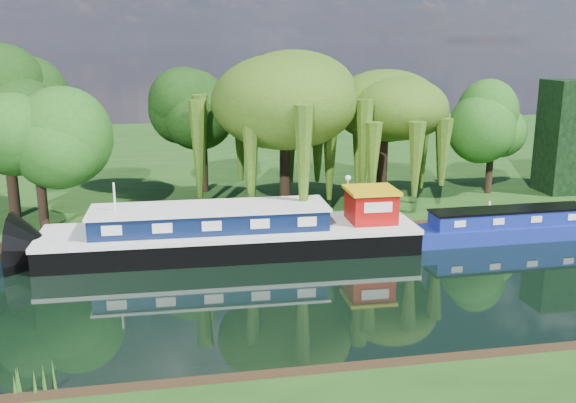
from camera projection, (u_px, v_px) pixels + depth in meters
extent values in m
plane|color=black|center=(397.00, 282.00, 30.31)|extent=(120.00, 120.00, 0.00)
cube|color=#183B10|center=(277.00, 155.00, 62.67)|extent=(120.00, 52.00, 0.45)
cube|color=black|center=(232.00, 243.00, 34.51)|extent=(19.95, 4.83, 1.32)
cube|color=silver|center=(231.00, 229.00, 34.32)|extent=(20.06, 4.92, 0.24)
cube|color=#0C183B|center=(210.00, 219.00, 33.99)|extent=(12.38, 3.43, 1.05)
cube|color=silver|center=(210.00, 208.00, 33.84)|extent=(12.60, 3.66, 0.13)
cube|color=#960C0A|center=(371.00, 206.00, 35.32)|extent=(2.48, 2.48, 1.65)
cube|color=gold|center=(371.00, 190.00, 35.10)|extent=(2.76, 2.76, 0.18)
cylinder|color=silver|center=(115.00, 208.00, 33.02)|extent=(0.11, 0.11, 2.65)
cube|color=navy|center=(508.00, 233.00, 36.89)|extent=(13.33, 2.46, 1.00)
cube|color=navy|center=(510.00, 217.00, 36.67)|extent=(9.33, 1.83, 0.83)
cube|color=black|center=(510.00, 209.00, 36.55)|extent=(9.45, 1.94, 0.11)
cube|color=silver|center=(460.00, 224.00, 35.16)|extent=(0.67, 0.07, 0.35)
cube|color=silver|center=(499.00, 222.00, 35.62)|extent=(0.67, 0.07, 0.35)
cube|color=silver|center=(536.00, 219.00, 36.08)|extent=(0.67, 0.07, 0.35)
cube|color=silver|center=(573.00, 217.00, 36.53)|extent=(0.67, 0.07, 0.35)
imported|color=#960C0A|center=(179.00, 258.00, 33.71)|extent=(3.53, 2.78, 0.66)
cylinder|color=black|center=(285.00, 167.00, 40.49)|extent=(0.74, 0.74, 5.74)
ellipsoid|color=#2D4C10|center=(285.00, 101.00, 39.48)|extent=(8.02, 8.02, 5.18)
cylinder|color=black|center=(382.00, 170.00, 42.20)|extent=(0.68, 0.68, 4.79)
ellipsoid|color=#2D4C10|center=(384.00, 117.00, 41.36)|extent=(6.54, 6.54, 4.23)
cylinder|color=black|center=(41.00, 181.00, 36.00)|extent=(0.54, 0.54, 5.99)
ellipsoid|color=#1F4C13|center=(36.00, 138.00, 35.40)|extent=(4.90, 4.90, 4.90)
cylinder|color=black|center=(10.00, 159.00, 38.94)|extent=(0.68, 0.68, 7.33)
ellipsoid|color=black|center=(5.00, 109.00, 38.21)|extent=(5.64, 5.64, 5.64)
cylinder|color=black|center=(204.00, 149.00, 45.94)|extent=(0.53, 0.53, 6.18)
ellipsoid|color=black|center=(202.00, 114.00, 45.32)|extent=(4.94, 4.94, 4.94)
cylinder|color=black|center=(490.00, 156.00, 45.57)|extent=(0.46, 0.46, 5.30)
ellipsoid|color=#1F4C13|center=(493.00, 126.00, 45.04)|extent=(4.24, 4.24, 4.24)
cylinder|color=silver|center=(348.00, 198.00, 40.04)|extent=(0.10, 0.10, 2.20)
sphere|color=white|center=(348.00, 178.00, 39.73)|extent=(0.36, 0.36, 0.36)
cylinder|color=silver|center=(179.00, 225.00, 36.30)|extent=(0.16, 0.16, 1.00)
cylinder|color=silver|center=(283.00, 220.00, 37.37)|extent=(0.16, 0.16, 1.00)
cylinder|color=silver|center=(397.00, 214.00, 38.63)|extent=(0.16, 0.16, 1.00)
cylinder|color=silver|center=(489.00, 209.00, 39.70)|extent=(0.16, 0.16, 1.00)
cone|color=#265115|center=(30.00, 384.00, 20.25)|extent=(1.20, 1.20, 1.10)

